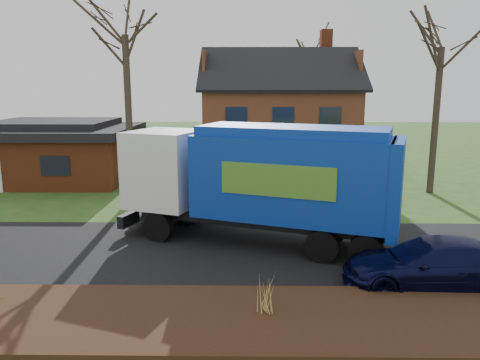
{
  "coord_description": "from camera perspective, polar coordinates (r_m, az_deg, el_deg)",
  "views": [
    {
      "loc": [
        -0.05,
        -15.83,
        5.83
      ],
      "look_at": [
        -0.29,
        2.5,
        2.1
      ],
      "focal_mm": 35.0,
      "sensor_mm": 36.0,
      "label": 1
    }
  ],
  "objects": [
    {
      "name": "garbage_truck",
      "position": [
        17.09,
        2.82,
        0.4
      ],
      "size": [
        10.63,
        6.08,
        4.42
      ],
      "rotation": [
        0.0,
        0.0,
        -0.35
      ],
      "color": "black",
      "rests_on": "ground"
    },
    {
      "name": "tree_back",
      "position": [
        39.33,
        8.83,
        16.89
      ],
      "size": [
        3.64,
        3.64,
        11.54
      ],
      "color": "#453A29",
      "rests_on": "ground"
    },
    {
      "name": "tree_front_west",
      "position": [
        24.55,
        -14.0,
        19.6
      ],
      "size": [
        3.85,
        3.85,
        11.45
      ],
      "color": "#392E22",
      "rests_on": "ground"
    },
    {
      "name": "road",
      "position": [
        16.87,
        0.9,
        -8.69
      ],
      "size": [
        80.0,
        7.0,
        0.02
      ],
      "primitive_type": "cube",
      "color": "black",
      "rests_on": "ground"
    },
    {
      "name": "navy_wagon",
      "position": [
        14.86,
        22.41,
        -9.45
      ],
      "size": [
        5.15,
        2.2,
        1.48
      ],
      "primitive_type": "imported",
      "rotation": [
        0.0,
        0.0,
        -1.6
      ],
      "color": "black",
      "rests_on": "ground"
    },
    {
      "name": "mulch_verge",
      "position": [
        11.97,
        0.96,
        -16.85
      ],
      "size": [
        80.0,
        3.5,
        0.3
      ],
      "primitive_type": "cube",
      "color": "black",
      "rests_on": "ground"
    },
    {
      "name": "grass_clump_mid",
      "position": [
        11.92,
        3.39,
        -13.59
      ],
      "size": [
        0.35,
        0.28,
        0.97
      ],
      "color": "tan",
      "rests_on": "mulch_verge"
    },
    {
      "name": "main_house",
      "position": [
        29.84,
        3.75,
        8.01
      ],
      "size": [
        12.95,
        8.95,
        9.26
      ],
      "color": "#BFB59A",
      "rests_on": "ground"
    },
    {
      "name": "silver_sedan",
      "position": [
        20.7,
        -5.82,
        -2.58
      ],
      "size": [
        5.25,
        3.29,
        1.63
      ],
      "primitive_type": "imported",
      "rotation": [
        0.0,
        0.0,
        1.91
      ],
      "color": "#9B9CA2",
      "rests_on": "ground"
    },
    {
      "name": "tree_front_east",
      "position": [
        27.46,
        23.58,
        17.28
      ],
      "size": [
        4.0,
        4.0,
        11.11
      ],
      "color": "#392D22",
      "rests_on": "ground"
    },
    {
      "name": "ground",
      "position": [
        16.87,
        0.9,
        -8.72
      ],
      "size": [
        120.0,
        120.0,
        0.0
      ],
      "primitive_type": "plane",
      "color": "#2A4E1A",
      "rests_on": "ground"
    },
    {
      "name": "ranch_house",
      "position": [
        31.47,
        -21.61,
        3.35
      ],
      "size": [
        9.8,
        8.2,
        3.7
      ],
      "color": "brown",
      "rests_on": "ground"
    }
  ]
}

